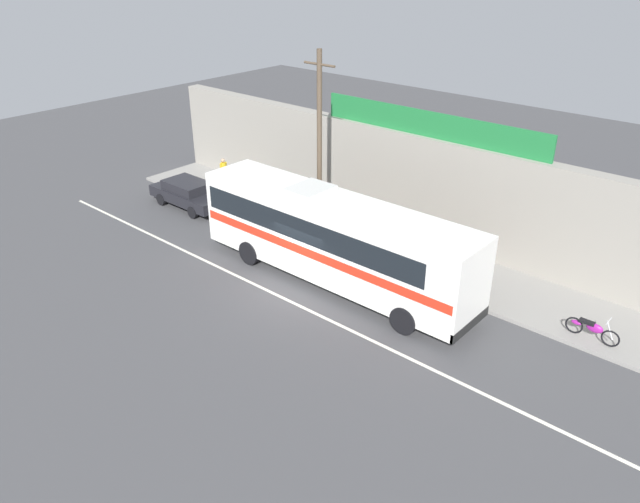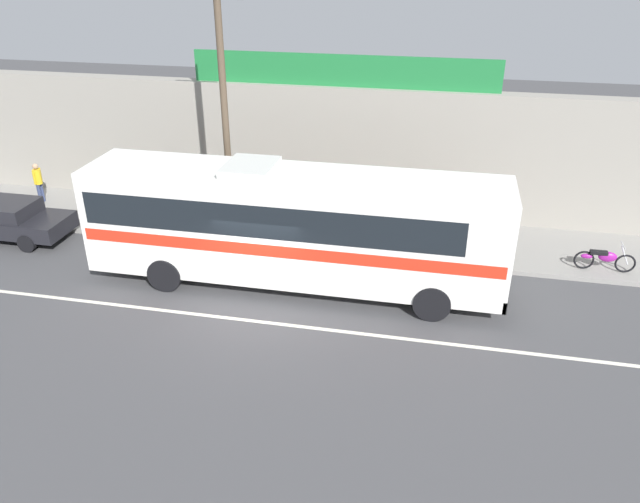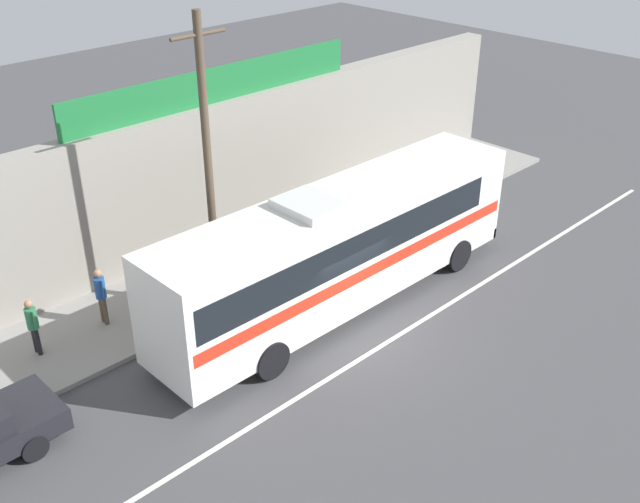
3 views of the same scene
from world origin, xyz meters
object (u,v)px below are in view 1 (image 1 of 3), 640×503
Objects in this scene: intercity_bus at (332,235)px; parked_car at (189,193)px; utility_pole at (319,149)px; pedestrian_far_right at (224,170)px; motorcycle_red at (465,278)px; pedestrian_far_left at (296,195)px; pedestrian_by_curb at (267,187)px; motorcycle_black at (592,329)px.

intercity_bus is 2.75× the size of parked_car.
utility_pole reaches higher than pedestrian_far_right.
motorcycle_red is 1.21× the size of pedestrian_far_right.
pedestrian_far_right is at bearing 102.03° from parked_car.
motorcycle_red is (4.44, 2.82, -1.50)m from intercity_bus.
motorcycle_red is at bearing 4.24° from utility_pole.
pedestrian_by_curb is at bearing -178.98° from pedestrian_far_left.
utility_pole is 12.70m from motorcycle_black.
motorcycle_black is 1.07× the size of pedestrian_far_left.
pedestrian_by_curb is at bearing 163.11° from utility_pole.
intercity_bus is 9.87m from motorcycle_black.
parked_car is at bearing -139.38° from pedestrian_by_curb.
pedestrian_far_left is at bearing 174.35° from motorcycle_red.
parked_car is 15.14m from motorcycle_red.
pedestrian_by_curb is at bearing 153.39° from intercity_bus.
intercity_bus is 6.70× the size of motorcycle_black.
pedestrian_far_right is at bearing 175.51° from pedestrian_by_curb.
pedestrian_by_curb is 0.96× the size of pedestrian_far_left.
motorcycle_black is 16.99m from pedestrian_by_curb.
motorcycle_red is 1.16× the size of pedestrian_by_curb.
motorcycle_black is at bearing -4.12° from pedestrian_far_right.
motorcycle_black is 15.00m from pedestrian_far_left.
utility_pole is 4.88× the size of pedestrian_far_left.
motorcycle_black is 1.12× the size of pedestrian_by_curb.
motorcycle_red is (7.10, 0.53, -3.92)m from utility_pole.
parked_car is 2.60× the size of pedestrian_far_left.
pedestrian_far_left reaches higher than motorcycle_red.
pedestrian_far_right is at bearing 160.14° from intercity_bus.
pedestrian_by_curb reaches higher than motorcycle_red.
motorcycle_red is at bearing 6.44° from parked_car.
motorcycle_red is at bearing 177.15° from motorcycle_black.
pedestrian_far_left is (-2.86, 1.51, -3.34)m from utility_pole.
intercity_bus is at bearing -164.73° from motorcycle_black.
pedestrian_far_right reaches higher than motorcycle_red.
pedestrian_far_left reaches higher than pedestrian_by_curb.
parked_car is at bearing -152.20° from pedestrian_far_left.
utility_pole reaches higher than motorcycle_black.
pedestrian_far_left reaches higher than parked_car.
motorcycle_black is 20.71m from pedestrian_far_right.
pedestrian_far_right is (-15.67, 1.24, 0.49)m from motorcycle_red.
utility_pole is at bearing 8.39° from parked_car.
motorcycle_black is 0.96× the size of motorcycle_red.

